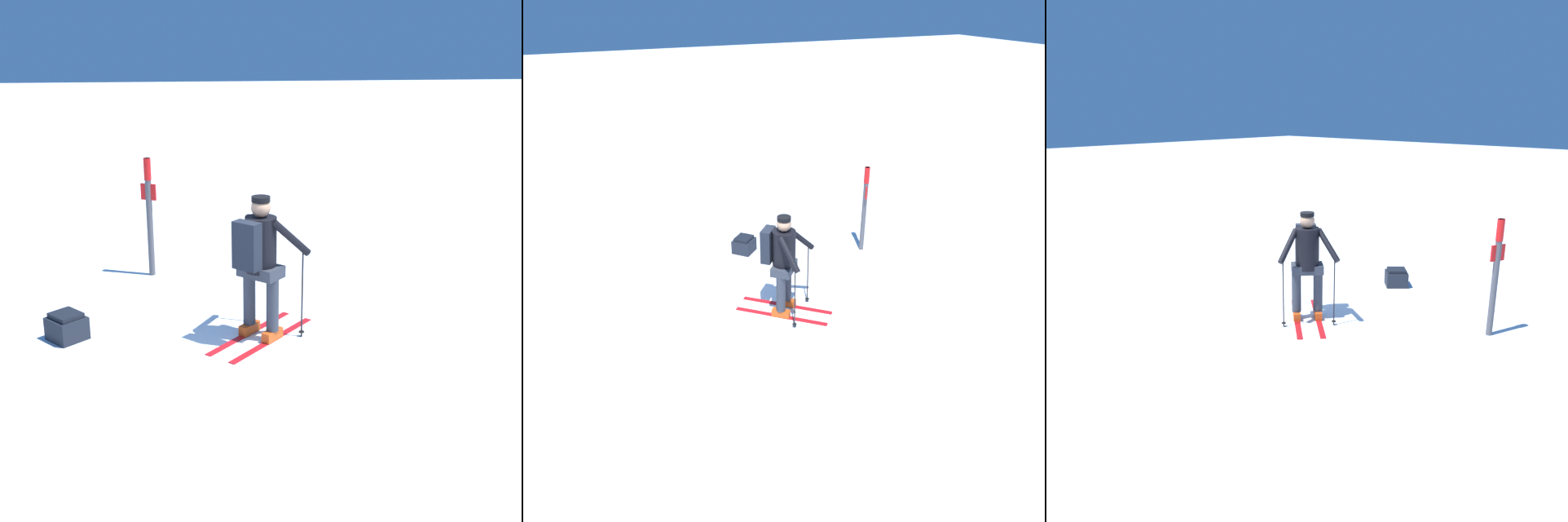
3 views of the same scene
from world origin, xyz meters
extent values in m
plane|color=white|center=(0.00, 0.00, 0.00)|extent=(80.00, 80.00, 0.00)
cube|color=red|center=(0.02, 0.85, 0.01)|extent=(1.13, 1.24, 0.01)
cube|color=#C64714|center=(0.02, 0.85, 0.07)|extent=(0.28, 0.30, 0.12)
cylinder|color=#2D333D|center=(0.02, 0.85, 0.49)|extent=(0.15, 0.15, 0.72)
cube|color=red|center=(0.27, 0.62, 0.01)|extent=(1.13, 1.24, 0.01)
cube|color=#C64714|center=(0.27, 0.62, 0.07)|extent=(0.28, 0.30, 0.12)
cylinder|color=#2D333D|center=(0.27, 0.62, 0.49)|extent=(0.15, 0.15, 0.72)
cube|color=#2D333D|center=(0.15, 0.74, 0.85)|extent=(0.58, 0.57, 0.14)
cylinder|color=black|center=(0.15, 0.74, 1.17)|extent=(0.37, 0.37, 0.65)
sphere|color=tan|center=(0.15, 0.74, 1.61)|extent=(0.23, 0.23, 0.23)
cylinder|color=black|center=(0.15, 0.74, 1.71)|extent=(0.22, 0.22, 0.06)
cube|color=black|center=(-0.03, 0.54, 1.22)|extent=(0.34, 0.33, 0.56)
cylinder|color=black|center=(0.06, 1.23, 0.56)|extent=(0.02, 0.02, 1.12)
cylinder|color=black|center=(0.06, 1.23, 0.06)|extent=(0.07, 0.07, 0.01)
cylinder|color=black|center=(0.04, 1.07, 1.26)|extent=(0.14, 0.50, 0.48)
cylinder|color=black|center=(0.64, 0.70, 0.56)|extent=(0.02, 0.02, 1.12)
cylinder|color=black|center=(0.64, 0.70, 0.06)|extent=(0.07, 0.07, 0.01)
cylinder|color=black|center=(0.49, 0.67, 1.26)|extent=(0.50, 0.19, 0.48)
cube|color=black|center=(-2.18, 0.90, 0.14)|extent=(0.55, 0.55, 0.28)
cube|color=black|center=(-2.18, 0.90, 0.31)|extent=(0.45, 0.45, 0.06)
cylinder|color=#4C4C51|center=(-1.26, 3.16, 0.89)|extent=(0.09, 0.09, 1.77)
cylinder|color=red|center=(-1.26, 3.16, 1.61)|extent=(0.10, 0.10, 0.32)
cube|color=red|center=(-1.26, 3.16, 1.28)|extent=(0.23, 0.12, 0.24)
camera|label=1|loc=(-0.64, -7.29, 3.64)|focal=50.00mm
camera|label=2|loc=(6.64, -2.24, 4.88)|focal=35.00mm
camera|label=3|loc=(5.70, 5.94, 3.26)|focal=35.00mm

